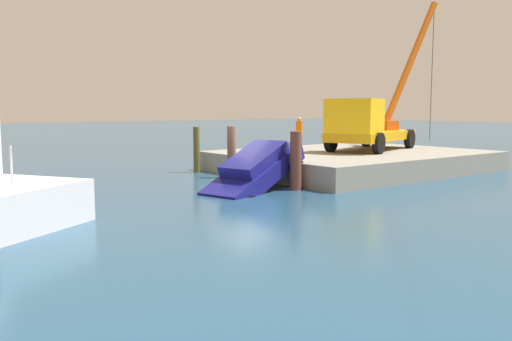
{
  "coord_description": "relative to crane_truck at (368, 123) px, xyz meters",
  "views": [
    {
      "loc": [
        13.64,
        18.44,
        3.08
      ],
      "look_at": [
        0.36,
        1.13,
        0.56
      ],
      "focal_mm": 38.2,
      "sensor_mm": 36.0,
      "label": 1
    }
  ],
  "objects": [
    {
      "name": "piling_near",
      "position": [
        7.53,
        -4.08,
        -1.25
      ],
      "size": [
        0.31,
        0.31,
        2.18
      ],
      "primitive_type": "cylinder",
      "color": "brown",
      "rests_on": "ground"
    },
    {
      "name": "piling_end",
      "position": [
        7.49,
        3.0,
        -1.23
      ],
      "size": [
        0.43,
        0.43,
        2.21
      ],
      "primitive_type": "cylinder",
      "color": "brown",
      "rests_on": "ground"
    },
    {
      "name": "dock",
      "position": [
        0.87,
        -0.22,
        -1.87
      ],
      "size": [
        12.2,
        9.61,
        0.94
      ],
      "primitive_type": "cube",
      "color": "gray",
      "rests_on": "ground"
    },
    {
      "name": "ground",
      "position": [
        7.42,
        -0.22,
        -2.34
      ],
      "size": [
        200.0,
        200.0,
        0.0
      ],
      "primitive_type": "plane",
      "color": "navy"
    },
    {
      "name": "crane_truck",
      "position": [
        0.0,
        0.0,
        0.0
      ],
      "size": [
        9.56,
        4.38,
        8.18
      ],
      "color": "orange",
      "rests_on": "dock"
    },
    {
      "name": "piling_far",
      "position": [
        7.21,
        1.12,
        -1.46
      ],
      "size": [
        0.31,
        0.31,
        1.74
      ],
      "primitive_type": "cylinder",
      "color": "brown",
      "rests_on": "ground"
    },
    {
      "name": "piling_mid",
      "position": [
        7.34,
        -1.43,
        -1.19
      ],
      "size": [
        0.38,
        0.38,
        2.28
      ],
      "primitive_type": "cylinder",
      "color": "brown",
      "rests_on": "ground"
    },
    {
      "name": "dock_worker",
      "position": [
        2.33,
        -2.55,
        -0.55
      ],
      "size": [
        0.34,
        0.34,
        1.67
      ],
      "color": "black",
      "rests_on": "dock"
    },
    {
      "name": "salvaged_car",
      "position": [
        8.8,
        2.13,
        -1.62
      ],
      "size": [
        4.59,
        2.83,
        2.52
      ],
      "color": "navy",
      "rests_on": "ground"
    }
  ]
}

